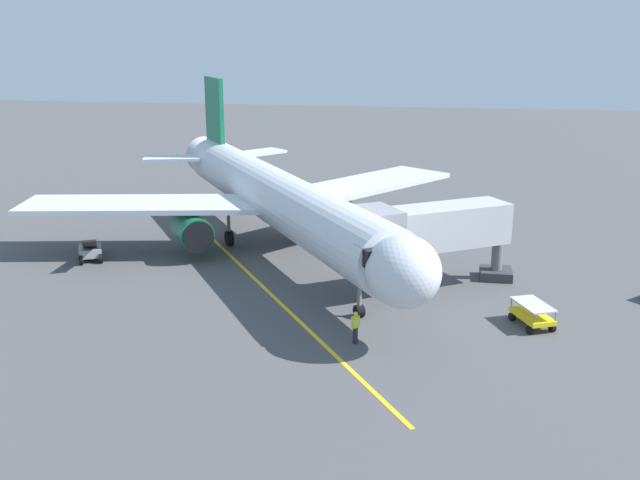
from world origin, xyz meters
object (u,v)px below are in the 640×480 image
ground_crew_marshaller (355,327)px  ground_crew_wing_walker (409,232)px  baggage_cart_near_nose (532,314)px  belt_loader_portside (90,250)px  jet_bridge (422,231)px  airplane (274,197)px  ground_crew_loader (379,280)px

ground_crew_marshaller → ground_crew_wing_walker: (-1.60, -18.91, 0.00)m
ground_crew_marshaller → baggage_cart_near_nose: (-9.06, -3.92, -0.23)m
ground_crew_marshaller → belt_loader_portside: 22.55m
jet_bridge → baggage_cart_near_nose: bearing=142.8°
airplane → ground_crew_loader: airplane is taller
ground_crew_loader → baggage_cart_near_nose: 9.29m
jet_bridge → ground_crew_loader: size_ratio=6.19×
ground_crew_marshaller → baggage_cart_near_nose: bearing=-156.6°
ground_crew_marshaller → ground_crew_wing_walker: 18.98m
ground_crew_marshaller → belt_loader_portside: belt_loader_portside is taller
ground_crew_loader → belt_loader_portside: 20.57m
ground_crew_marshaller → ground_crew_loader: same height
airplane → belt_loader_portside: 13.24m
ground_crew_loader → baggage_cart_near_nose: (-8.58, 3.56, -0.23)m
jet_bridge → ground_crew_wing_walker: size_ratio=6.19×
ground_crew_marshaller → ground_crew_loader: (-0.47, -7.47, 0.00)m
jet_bridge → belt_loader_portside: jet_bridge is taller
ground_crew_wing_walker → ground_crew_loader: 11.50m
airplane → jet_bridge: (-10.67, 6.50, -0.24)m
ground_crew_wing_walker → baggage_cart_near_nose: ground_crew_wing_walker is taller
ground_crew_loader → baggage_cart_near_nose: size_ratio=0.58×
airplane → belt_loader_portside: (12.05, 4.38, -3.29)m
jet_bridge → baggage_cart_near_nose: 8.36m
airplane → baggage_cart_near_nose: airplane is taller
ground_crew_loader → ground_crew_marshaller: bearing=86.4°
jet_bridge → baggage_cart_near_nose: jet_bridge is taller
ground_crew_loader → baggage_cart_near_nose: ground_crew_loader is taller
ground_crew_marshaller → ground_crew_loader: 7.49m
airplane → baggage_cart_near_nose: 20.50m
jet_bridge → baggage_cart_near_nose: size_ratio=3.59×
airplane → ground_crew_loader: (-8.26, 7.64, -3.12)m
ground_crew_marshaller → baggage_cart_near_nose: ground_crew_marshaller is taller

